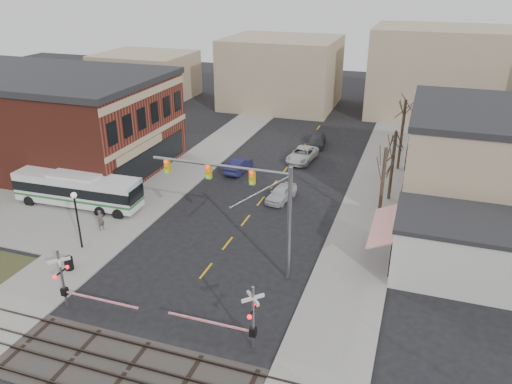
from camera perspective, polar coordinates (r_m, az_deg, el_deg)
ground at (r=33.43m, az=-7.16°, el=-10.71°), size 160.00×160.00×0.00m
sidewalk_west at (r=53.15m, az=-7.17°, el=3.02°), size 5.00×60.00×0.12m
sidewalk_east at (r=48.41m, az=13.57°, el=0.35°), size 5.00×60.00×0.12m
ballast_strip at (r=28.09m, az=-14.59°, el=-19.26°), size 160.00×5.00×0.06m
rail_tracks at (r=28.03m, az=-14.61°, el=-19.13°), size 160.00×3.91×0.14m
brick_building at (r=58.39m, az=-25.01°, el=7.77°), size 30.40×15.40×9.60m
awning_shop at (r=35.80m, az=21.89°, el=-5.83°), size 9.74×6.20×4.30m
tree_east_a at (r=39.65m, az=14.19°, el=0.32°), size 0.28×0.28×6.75m
tree_east_b at (r=45.30m, az=15.31°, el=2.90°), size 0.28×0.28×6.30m
tree_east_c at (r=52.73m, az=16.30°, el=6.27°), size 0.28×0.28×7.20m
transit_bus at (r=45.68m, az=-19.72°, el=0.32°), size 11.48×2.88×2.94m
traffic_signal_mast at (r=32.04m, az=-0.72°, el=-0.35°), size 9.62×0.30×8.00m
rr_crossing_west at (r=32.27m, az=-20.66°, el=-9.47°), size 5.60×1.36×4.00m
rr_crossing_east at (r=27.49m, az=-1.21°, el=-14.11°), size 5.60×1.36×4.00m
street_lamp at (r=38.02m, az=-19.89°, el=-1.81°), size 0.44×0.44×4.47m
trash_bin at (r=36.78m, az=-20.60°, el=-7.65°), size 0.60×0.60×0.92m
car_a at (r=44.68m, az=2.90°, el=-0.12°), size 2.31×4.27×1.38m
car_b at (r=51.00m, az=-2.00°, el=3.06°), size 1.75×4.37×1.41m
car_c at (r=54.18m, az=5.31°, el=4.26°), size 2.87×5.37×1.43m
car_d at (r=59.35m, az=6.97°, el=5.91°), size 2.37×4.76×1.33m
pedestrian_near at (r=41.12m, az=-17.30°, el=-3.09°), size 0.56×0.70×1.68m
pedestrian_far at (r=43.98m, az=-16.23°, el=-1.27°), size 0.89×0.80×1.50m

